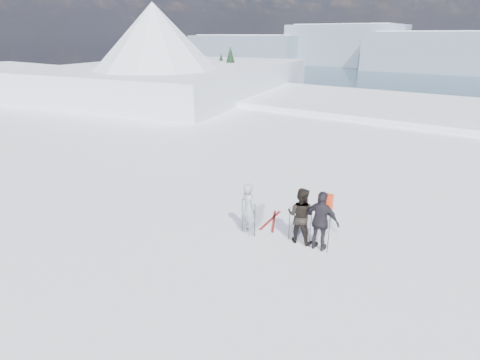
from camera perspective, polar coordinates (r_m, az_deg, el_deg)
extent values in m
plane|color=white|center=(71.54, 27.66, -0.74)|extent=(220.00, 208.01, 71.62)
cube|color=white|center=(39.75, 24.38, 0.31)|extent=(180.00, 16.00, 14.00)
cube|color=slate|center=(530.80, 1.60, 19.34)|extent=(150.00, 80.00, 34.00)
cube|color=white|center=(530.47, 1.62, 20.85)|extent=(127.50, 70.00, 8.00)
cube|color=slate|center=(505.17, 15.84, 19.17)|extent=(130.00, 80.00, 46.00)
cube|color=white|center=(505.03, 16.08, 21.43)|extent=(110.50, 70.00, 8.00)
cube|color=slate|center=(449.80, 29.59, 16.60)|extent=(160.00, 80.00, 38.00)
cube|color=white|center=(449.46, 29.98, 18.61)|extent=(136.00, 70.00, 8.00)
cube|color=white|center=(49.80, -9.22, 7.78)|extent=(29.19, 35.68, 16.00)
cone|color=white|center=(42.10, -12.74, 18.87)|extent=(18.00, 18.00, 9.00)
cone|color=white|center=(55.07, -10.65, 15.33)|extent=(16.00, 16.00, 8.00)
cube|color=#2D2B28|center=(53.40, 1.66, 4.53)|extent=(21.55, 17.87, 14.25)
cone|color=black|center=(46.57, 3.27, 9.60)|extent=(5.60, 5.60, 10.00)
cone|color=black|center=(49.57, -4.41, 10.89)|extent=(6.16, 6.16, 11.00)
cone|color=black|center=(51.17, -1.42, 12.41)|extent=(7.28, 7.28, 13.00)
cone|color=black|center=(54.59, -2.80, 12.43)|extent=(6.72, 6.72, 12.00)
cone|color=black|center=(45.87, -0.20, 10.09)|extent=(6.16, 6.16, 11.00)
cone|color=black|center=(45.65, -3.73, 8.71)|extent=(5.04, 5.04, 9.00)
imported|color=#91989E|center=(12.82, 1.35, -4.44)|extent=(0.80, 0.66, 1.89)
imported|color=black|center=(12.50, 9.22, -5.34)|extent=(1.00, 0.82, 1.93)
imported|color=black|center=(12.16, 12.25, -6.16)|extent=(1.19, 0.52, 2.01)
cube|color=#F63C17|center=(11.84, 13.18, -0.06)|extent=(0.43, 0.25, 0.60)
cylinder|color=black|center=(13.07, 0.33, -5.44)|extent=(0.02, 0.02, 1.26)
cylinder|color=black|center=(12.77, 2.27, -6.21)|extent=(0.02, 0.02, 1.23)
cylinder|color=black|center=(12.68, 7.52, -6.63)|extent=(0.02, 0.02, 1.22)
cylinder|color=black|center=(12.55, 9.98, -7.33)|extent=(0.02, 0.02, 1.14)
cylinder|color=black|center=(12.36, 10.68, -7.45)|extent=(0.02, 0.02, 1.29)
cylinder|color=black|center=(12.15, 13.35, -8.16)|extent=(0.02, 0.02, 1.31)
cube|color=black|center=(14.14, 4.66, -6.12)|extent=(0.21, 1.70, 0.03)
cube|color=black|center=(14.08, 5.16, -6.26)|extent=(0.82, 1.57, 0.03)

